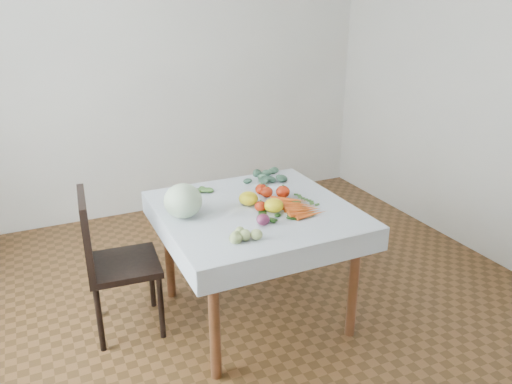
# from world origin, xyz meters

# --- Properties ---
(ground) EXTENTS (4.00, 4.00, 0.00)m
(ground) POSITION_xyz_m (0.00, 0.00, 0.00)
(ground) COLOR brown
(back_wall) EXTENTS (4.00, 0.04, 2.70)m
(back_wall) POSITION_xyz_m (0.00, 2.00, 1.35)
(back_wall) COLOR silver
(back_wall) RESTS_ON ground
(table) EXTENTS (1.00, 1.00, 0.75)m
(table) POSITION_xyz_m (0.00, 0.00, 0.65)
(table) COLOR brown
(table) RESTS_ON ground
(tablecloth) EXTENTS (1.12, 1.12, 0.01)m
(tablecloth) POSITION_xyz_m (0.00, 0.00, 0.75)
(tablecloth) COLOR white
(tablecloth) RESTS_ON table
(chair) EXTENTS (0.45, 0.45, 0.92)m
(chair) POSITION_xyz_m (-0.86, 0.22, 0.52)
(chair) COLOR black
(chair) RESTS_ON ground
(cabbage) EXTENTS (0.28, 0.28, 0.20)m
(cabbage) POSITION_xyz_m (-0.43, 0.06, 0.86)
(cabbage) COLOR beige
(cabbage) RESTS_ON tablecloth
(tomato_a) EXTENTS (0.08, 0.08, 0.06)m
(tomato_a) POSITION_xyz_m (0.01, -0.06, 0.79)
(tomato_a) COLOR #AA230B
(tomato_a) RESTS_ON tablecloth
(tomato_b) EXTENTS (0.11, 0.11, 0.08)m
(tomato_b) POSITION_xyz_m (0.23, 0.08, 0.80)
(tomato_b) COLOR #AA230B
(tomato_b) RESTS_ON tablecloth
(tomato_c) EXTENTS (0.10, 0.10, 0.07)m
(tomato_c) POSITION_xyz_m (0.13, 0.19, 0.79)
(tomato_c) COLOR #AA230B
(tomato_c) RESTS_ON tablecloth
(tomato_d) EXTENTS (0.09, 0.09, 0.07)m
(tomato_d) POSITION_xyz_m (0.14, 0.13, 0.79)
(tomato_d) COLOR #AA230B
(tomato_d) RESTS_ON tablecloth
(heirloom_back) EXTENTS (0.16, 0.16, 0.08)m
(heirloom_back) POSITION_xyz_m (-0.02, 0.06, 0.80)
(heirloom_back) COLOR yellow
(heirloom_back) RESTS_ON tablecloth
(heirloom_front) EXTENTS (0.13, 0.13, 0.08)m
(heirloom_front) POSITION_xyz_m (0.08, -0.10, 0.80)
(heirloom_front) COLOR yellow
(heirloom_front) RESTS_ON tablecloth
(onion_a) EXTENTS (0.09, 0.09, 0.06)m
(onion_a) POSITION_xyz_m (0.07, -0.09, 0.79)
(onion_a) COLOR #551838
(onion_a) RESTS_ON tablecloth
(onion_b) EXTENTS (0.10, 0.10, 0.06)m
(onion_b) POSITION_xyz_m (-0.06, -0.23, 0.79)
(onion_b) COLOR #551838
(onion_b) RESTS_ON tablecloth
(tomatillo_cluster) EXTENTS (0.17, 0.13, 0.05)m
(tomatillo_cluster) POSITION_xyz_m (-0.24, -0.33, 0.78)
(tomatillo_cluster) COLOR #ACC370
(tomatillo_cluster) RESTS_ON tablecloth
(carrot_bunch) EXTENTS (0.21, 0.37, 0.03)m
(carrot_bunch) POSITION_xyz_m (0.23, -0.12, 0.77)
(carrot_bunch) COLOR #FD581C
(carrot_bunch) RESTS_ON tablecloth
(kale_bunch) EXTENTS (0.25, 0.24, 0.04)m
(kale_bunch) POSITION_xyz_m (0.26, 0.44, 0.77)
(kale_bunch) COLOR #375A42
(kale_bunch) RESTS_ON tablecloth
(basil_bunch) EXTENTS (0.30, 0.21, 0.01)m
(basil_bunch) POSITION_xyz_m (0.13, -0.13, 0.76)
(basil_bunch) COLOR #214916
(basil_bunch) RESTS_ON tablecloth
(dill_bunch) EXTENTS (0.23, 0.22, 0.03)m
(dill_bunch) POSITION_xyz_m (-0.27, 0.43, 0.77)
(dill_bunch) COLOR #4C7937
(dill_bunch) RESTS_ON tablecloth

